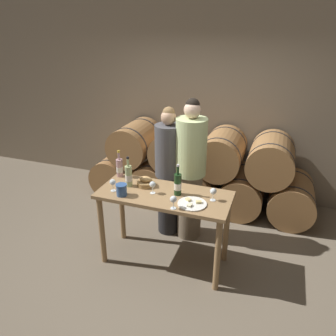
{
  "coord_description": "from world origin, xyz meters",
  "views": [
    {
      "loc": [
        1.09,
        -2.94,
        2.58
      ],
      "look_at": [
        0.0,
        0.12,
        1.15
      ],
      "focal_mm": 35.0,
      "sensor_mm": 36.0,
      "label": 1
    }
  ],
  "objects_px": {
    "wine_bottle_rose": "(120,168)",
    "bread_basket": "(146,182)",
    "wine_glass_far_left": "(113,183)",
    "wine_glass_center": "(173,200)",
    "blue_crock": "(122,189)",
    "wine_glass_right": "(213,192)",
    "person_right": "(190,171)",
    "wine_bottle_red": "(178,184)",
    "person_left": "(168,172)",
    "wine_bottle_white": "(129,176)",
    "tasting_table": "(164,205)",
    "wine_glass_left": "(153,185)",
    "cheese_plate": "(192,204)"
  },
  "relations": [
    {
      "from": "tasting_table",
      "to": "wine_glass_left",
      "type": "relative_size",
      "value": 10.39
    },
    {
      "from": "tasting_table",
      "to": "blue_crock",
      "type": "distance_m",
      "value": 0.5
    },
    {
      "from": "wine_glass_left",
      "to": "wine_bottle_red",
      "type": "bearing_deg",
      "value": 13.3
    },
    {
      "from": "wine_bottle_white",
      "to": "bread_basket",
      "type": "distance_m",
      "value": 0.21
    },
    {
      "from": "bread_basket",
      "to": "wine_glass_center",
      "type": "xyz_separation_m",
      "value": [
        0.46,
        -0.37,
        0.06
      ]
    },
    {
      "from": "wine_bottle_red",
      "to": "bread_basket",
      "type": "height_order",
      "value": "wine_bottle_red"
    },
    {
      "from": "wine_glass_right",
      "to": "person_left",
      "type": "bearing_deg",
      "value": 140.11
    },
    {
      "from": "person_left",
      "to": "wine_glass_center",
      "type": "xyz_separation_m",
      "value": [
        0.36,
        -0.88,
        0.13
      ]
    },
    {
      "from": "wine_bottle_rose",
      "to": "bread_basket",
      "type": "bearing_deg",
      "value": -18.43
    },
    {
      "from": "wine_bottle_white",
      "to": "wine_glass_right",
      "type": "bearing_deg",
      "value": -0.74
    },
    {
      "from": "wine_glass_center",
      "to": "wine_glass_right",
      "type": "bearing_deg",
      "value": 41.25
    },
    {
      "from": "tasting_table",
      "to": "bread_basket",
      "type": "bearing_deg",
      "value": 157.98
    },
    {
      "from": "blue_crock",
      "to": "bread_basket",
      "type": "height_order",
      "value": "blue_crock"
    },
    {
      "from": "person_right",
      "to": "wine_bottle_rose",
      "type": "height_order",
      "value": "person_right"
    },
    {
      "from": "person_left",
      "to": "wine_bottle_rose",
      "type": "distance_m",
      "value": 0.63
    },
    {
      "from": "wine_bottle_red",
      "to": "wine_bottle_rose",
      "type": "relative_size",
      "value": 1.07
    },
    {
      "from": "wine_bottle_white",
      "to": "wine_glass_far_left",
      "type": "distance_m",
      "value": 0.2
    },
    {
      "from": "wine_glass_far_left",
      "to": "wine_glass_right",
      "type": "bearing_deg",
      "value": 8.33
    },
    {
      "from": "tasting_table",
      "to": "blue_crock",
      "type": "xyz_separation_m",
      "value": [
        -0.41,
        -0.19,
        0.22
      ]
    },
    {
      "from": "person_left",
      "to": "cheese_plate",
      "type": "height_order",
      "value": "person_left"
    },
    {
      "from": "wine_glass_right",
      "to": "wine_bottle_white",
      "type": "bearing_deg",
      "value": 179.26
    },
    {
      "from": "wine_bottle_red",
      "to": "wine_bottle_rose",
      "type": "bearing_deg",
      "value": 165.27
    },
    {
      "from": "bread_basket",
      "to": "wine_glass_left",
      "type": "distance_m",
      "value": 0.21
    },
    {
      "from": "blue_crock",
      "to": "person_right",
      "type": "bearing_deg",
      "value": 56.26
    },
    {
      "from": "cheese_plate",
      "to": "wine_glass_far_left",
      "type": "xyz_separation_m",
      "value": [
        -0.9,
        -0.0,
        0.09
      ]
    },
    {
      "from": "person_left",
      "to": "blue_crock",
      "type": "xyz_separation_m",
      "value": [
        -0.25,
        -0.8,
        0.1
      ]
    },
    {
      "from": "wine_glass_center",
      "to": "wine_glass_left",
      "type": "bearing_deg",
      "value": 143.78
    },
    {
      "from": "tasting_table",
      "to": "wine_glass_center",
      "type": "xyz_separation_m",
      "value": [
        0.19,
        -0.27,
        0.25
      ]
    },
    {
      "from": "tasting_table",
      "to": "cheese_plate",
      "type": "distance_m",
      "value": 0.4
    },
    {
      "from": "wine_bottle_red",
      "to": "blue_crock",
      "type": "xyz_separation_m",
      "value": [
        -0.56,
        -0.22,
        -0.05
      ]
    },
    {
      "from": "wine_glass_far_left",
      "to": "person_right",
      "type": "bearing_deg",
      "value": 47.82
    },
    {
      "from": "blue_crock",
      "to": "wine_bottle_rose",
      "type": "bearing_deg",
      "value": 119.39
    },
    {
      "from": "wine_glass_far_left",
      "to": "wine_glass_left",
      "type": "relative_size",
      "value": 1.0
    },
    {
      "from": "blue_crock",
      "to": "wine_glass_center",
      "type": "bearing_deg",
      "value": -7.06
    },
    {
      "from": "wine_glass_right",
      "to": "wine_glass_left",
      "type": "bearing_deg",
      "value": -174.39
    },
    {
      "from": "wine_glass_right",
      "to": "person_right",
      "type": "bearing_deg",
      "value": 125.05
    },
    {
      "from": "wine_bottle_white",
      "to": "wine_bottle_rose",
      "type": "xyz_separation_m",
      "value": [
        -0.22,
        0.2,
        -0.01
      ]
    },
    {
      "from": "wine_glass_left",
      "to": "wine_glass_right",
      "type": "bearing_deg",
      "value": 5.61
    },
    {
      "from": "wine_glass_left",
      "to": "wine_glass_right",
      "type": "xyz_separation_m",
      "value": [
        0.65,
        0.06,
        0.0
      ]
    },
    {
      "from": "wine_glass_far_left",
      "to": "wine_glass_center",
      "type": "relative_size",
      "value": 1.0
    },
    {
      "from": "wine_bottle_rose",
      "to": "wine_glass_far_left",
      "type": "bearing_deg",
      "value": -74.08
    },
    {
      "from": "person_right",
      "to": "wine_bottle_white",
      "type": "xyz_separation_m",
      "value": [
        -0.56,
        -0.57,
        0.1
      ]
    },
    {
      "from": "wine_bottle_rose",
      "to": "bread_basket",
      "type": "xyz_separation_m",
      "value": [
        0.39,
        -0.13,
        -0.07
      ]
    },
    {
      "from": "wine_bottle_red",
      "to": "wine_bottle_white",
      "type": "bearing_deg",
      "value": 178.65
    },
    {
      "from": "wine_bottle_red",
      "to": "blue_crock",
      "type": "relative_size",
      "value": 2.71
    },
    {
      "from": "blue_crock",
      "to": "wine_glass_right",
      "type": "xyz_separation_m",
      "value": [
        0.94,
        0.22,
        0.03
      ]
    },
    {
      "from": "blue_crock",
      "to": "wine_glass_left",
      "type": "relative_size",
      "value": 0.92
    },
    {
      "from": "wine_bottle_white",
      "to": "wine_glass_center",
      "type": "height_order",
      "value": "wine_bottle_white"
    },
    {
      "from": "tasting_table",
      "to": "wine_bottle_rose",
      "type": "height_order",
      "value": "wine_bottle_rose"
    },
    {
      "from": "tasting_table",
      "to": "wine_glass_right",
      "type": "bearing_deg",
      "value": 3.0
    }
  ]
}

